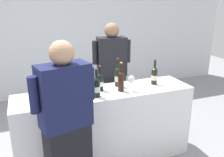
{
  "coord_description": "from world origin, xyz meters",
  "views": [
    {
      "loc": [
        -0.86,
        -2.47,
        1.94
      ],
      "look_at": [
        0.08,
        0.0,
        1.09
      ],
      "focal_mm": 37.62,
      "sensor_mm": 36.0,
      "label": 1
    }
  ],
  "objects": [
    {
      "name": "person_server",
      "position": [
        0.32,
        0.65,
        0.83
      ],
      "size": [
        0.56,
        0.29,
        1.69
      ],
      "color": "black",
      "rests_on": "ground_plane"
    },
    {
      "name": "wine_bottle_7",
      "position": [
        0.17,
        -0.05,
        1.08
      ],
      "size": [
        0.07,
        0.07,
        0.35
      ],
      "color": "black",
      "rests_on": "counter"
    },
    {
      "name": "wine_bottle_0",
      "position": [
        -0.05,
        0.05,
        1.05
      ],
      "size": [
        0.08,
        0.08,
        0.31
      ],
      "color": "black",
      "rests_on": "counter"
    },
    {
      "name": "ice_bucket",
      "position": [
        -0.74,
        -0.01,
        1.06
      ],
      "size": [
        0.24,
        0.24,
        0.24
      ],
      "color": "silver",
      "rests_on": "counter"
    },
    {
      "name": "wall_back",
      "position": [
        0.0,
        2.6,
        1.4
      ],
      "size": [
        8.0,
        0.1,
        2.8
      ],
      "primitive_type": "cube",
      "color": "silver",
      "rests_on": "ground_plane"
    },
    {
      "name": "wine_bottle_4",
      "position": [
        -0.31,
        -0.07,
        1.05
      ],
      "size": [
        0.08,
        0.08,
        0.31
      ],
      "color": "black",
      "rests_on": "counter"
    },
    {
      "name": "wine_glass",
      "position": [
        0.29,
        -0.1,
        1.08
      ],
      "size": [
        0.08,
        0.08,
        0.19
      ],
      "color": "silver",
      "rests_on": "counter"
    },
    {
      "name": "wine_bottle_5",
      "position": [
        -0.48,
        -0.15,
        1.06
      ],
      "size": [
        0.08,
        0.08,
        0.34
      ],
      "color": "black",
      "rests_on": "counter"
    },
    {
      "name": "wine_bottle_8",
      "position": [
        -0.54,
        0.15,
        1.06
      ],
      "size": [
        0.07,
        0.07,
        0.33
      ],
      "color": "black",
      "rests_on": "counter"
    },
    {
      "name": "person_guest",
      "position": [
        -0.57,
        -0.54,
        0.81
      ],
      "size": [
        0.59,
        0.34,
        1.66
      ],
      "color": "black",
      "rests_on": "ground_plane"
    },
    {
      "name": "wine_bottle_1",
      "position": [
        0.67,
        0.03,
        1.06
      ],
      "size": [
        0.08,
        0.08,
        0.33
      ],
      "color": "black",
      "rests_on": "counter"
    },
    {
      "name": "wine_bottle_3",
      "position": [
        0.2,
        0.12,
        1.07
      ],
      "size": [
        0.08,
        0.08,
        0.36
      ],
      "color": "black",
      "rests_on": "counter"
    },
    {
      "name": "wine_bottle_6",
      "position": [
        -0.15,
        -0.13,
        1.06
      ],
      "size": [
        0.08,
        0.08,
        0.32
      ],
      "color": "black",
      "rests_on": "counter"
    },
    {
      "name": "wine_bottle_2",
      "position": [
        -0.35,
        0.13,
        1.06
      ],
      "size": [
        0.08,
        0.08,
        0.34
      ],
      "color": "black",
      "rests_on": "counter"
    },
    {
      "name": "counter",
      "position": [
        0.0,
        0.0,
        0.47
      ],
      "size": [
        2.15,
        0.54,
        0.94
      ],
      "primitive_type": "cube",
      "color": "white",
      "rests_on": "ground_plane"
    }
  ]
}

